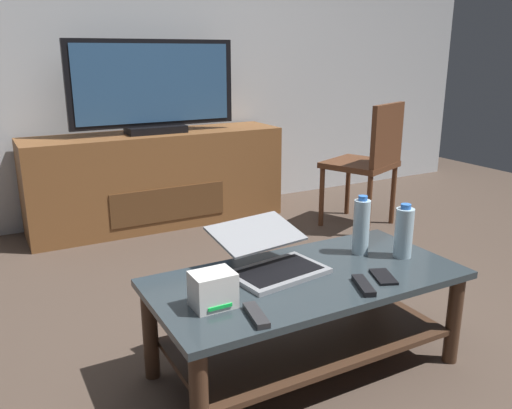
{
  "coord_description": "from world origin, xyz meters",
  "views": [
    {
      "loc": [
        -1.15,
        -1.54,
        1.24
      ],
      "look_at": [
        -0.03,
        0.49,
        0.56
      ],
      "focal_mm": 36.8,
      "sensor_mm": 36.0,
      "label": 1
    }
  ],
  "objects_px": {
    "cell_phone": "(383,277)",
    "water_bottle_far": "(361,226)",
    "water_bottle_near": "(404,232)",
    "soundbar_remote": "(256,315)",
    "router_box": "(213,290)",
    "dining_chair": "(370,158)",
    "laptop": "(269,256)",
    "tv_remote": "(364,285)",
    "coffee_table": "(306,305)",
    "television": "(154,89)",
    "media_cabinet": "(158,179)"
  },
  "relations": [
    {
      "from": "cell_phone",
      "to": "water_bottle_far",
      "type": "bearing_deg",
      "value": 92.47
    },
    {
      "from": "water_bottle_near",
      "to": "soundbar_remote",
      "type": "height_order",
      "value": "water_bottle_near"
    },
    {
      "from": "soundbar_remote",
      "to": "router_box",
      "type": "bearing_deg",
      "value": 132.32
    },
    {
      "from": "dining_chair",
      "to": "laptop",
      "type": "xyz_separation_m",
      "value": [
        -1.5,
        -1.17,
        -0.05
      ]
    },
    {
      "from": "dining_chair",
      "to": "water_bottle_near",
      "type": "xyz_separation_m",
      "value": [
        -0.94,
        -1.32,
        0.0
      ]
    },
    {
      "from": "cell_phone",
      "to": "tv_remote",
      "type": "bearing_deg",
      "value": -143.06
    },
    {
      "from": "coffee_table",
      "to": "laptop",
      "type": "height_order",
      "value": "laptop"
    },
    {
      "from": "cell_phone",
      "to": "coffee_table",
      "type": "bearing_deg",
      "value": 169.04
    },
    {
      "from": "television",
      "to": "water_bottle_far",
      "type": "xyz_separation_m",
      "value": [
        0.24,
        -1.98,
        -0.46
      ]
    },
    {
      "from": "dining_chair",
      "to": "coffee_table",
      "type": "bearing_deg",
      "value": -137.41
    },
    {
      "from": "coffee_table",
      "to": "laptop",
      "type": "relative_size",
      "value": 2.9
    },
    {
      "from": "water_bottle_far",
      "to": "tv_remote",
      "type": "relative_size",
      "value": 1.59
    },
    {
      "from": "media_cabinet",
      "to": "television",
      "type": "bearing_deg",
      "value": -90.0
    },
    {
      "from": "coffee_table",
      "to": "dining_chair",
      "type": "bearing_deg",
      "value": 42.59
    },
    {
      "from": "tv_remote",
      "to": "router_box",
      "type": "bearing_deg",
      "value": -171.66
    },
    {
      "from": "cell_phone",
      "to": "soundbar_remote",
      "type": "xyz_separation_m",
      "value": [
        -0.58,
        -0.04,
        0.01
      ]
    },
    {
      "from": "dining_chair",
      "to": "water_bottle_far",
      "type": "bearing_deg",
      "value": -131.76
    },
    {
      "from": "dining_chair",
      "to": "water_bottle_near",
      "type": "height_order",
      "value": "dining_chair"
    },
    {
      "from": "dining_chair",
      "to": "cell_phone",
      "type": "height_order",
      "value": "dining_chair"
    },
    {
      "from": "water_bottle_far",
      "to": "soundbar_remote",
      "type": "bearing_deg",
      "value": -156.49
    },
    {
      "from": "coffee_table",
      "to": "water_bottle_near",
      "type": "bearing_deg",
      "value": -3.54
    },
    {
      "from": "television",
      "to": "laptop",
      "type": "height_order",
      "value": "television"
    },
    {
      "from": "tv_remote",
      "to": "water_bottle_far",
      "type": "bearing_deg",
      "value": 74.84
    },
    {
      "from": "media_cabinet",
      "to": "dining_chair",
      "type": "distance_m",
      "value": 1.54
    },
    {
      "from": "dining_chair",
      "to": "soundbar_remote",
      "type": "distance_m",
      "value": 2.29
    },
    {
      "from": "dining_chair",
      "to": "tv_remote",
      "type": "distance_m",
      "value": 1.96
    },
    {
      "from": "dining_chair",
      "to": "cell_phone",
      "type": "relative_size",
      "value": 6.42
    },
    {
      "from": "coffee_table",
      "to": "television",
      "type": "xyz_separation_m",
      "value": [
        0.1,
        2.07,
        0.71
      ]
    },
    {
      "from": "television",
      "to": "router_box",
      "type": "distance_m",
      "value": 2.25
    },
    {
      "from": "television",
      "to": "soundbar_remote",
      "type": "bearing_deg",
      "value": -100.7
    },
    {
      "from": "water_bottle_far",
      "to": "dining_chair",
      "type": "bearing_deg",
      "value": 48.24
    },
    {
      "from": "laptop",
      "to": "water_bottle_near",
      "type": "height_order",
      "value": "water_bottle_near"
    },
    {
      "from": "television",
      "to": "cell_phone",
      "type": "relative_size",
      "value": 8.44
    },
    {
      "from": "water_bottle_near",
      "to": "router_box",
      "type": "bearing_deg",
      "value": -178.04
    },
    {
      "from": "router_box",
      "to": "tv_remote",
      "type": "distance_m",
      "value": 0.56
    },
    {
      "from": "laptop",
      "to": "water_bottle_near",
      "type": "xyz_separation_m",
      "value": [
        0.56,
        -0.15,
        0.05
      ]
    },
    {
      "from": "media_cabinet",
      "to": "television",
      "type": "distance_m",
      "value": 0.65
    },
    {
      "from": "laptop",
      "to": "tv_remote",
      "type": "bearing_deg",
      "value": -54.67
    },
    {
      "from": "cell_phone",
      "to": "soundbar_remote",
      "type": "bearing_deg",
      "value": -153.61
    },
    {
      "from": "dining_chair",
      "to": "cell_phone",
      "type": "bearing_deg",
      "value": -128.72
    },
    {
      "from": "cell_phone",
      "to": "soundbar_remote",
      "type": "relative_size",
      "value": 0.88
    },
    {
      "from": "tv_remote",
      "to": "laptop",
      "type": "bearing_deg",
      "value": 147.43
    },
    {
      "from": "water_bottle_near",
      "to": "water_bottle_far",
      "type": "bearing_deg",
      "value": 137.65
    },
    {
      "from": "coffee_table",
      "to": "water_bottle_near",
      "type": "relative_size",
      "value": 5.28
    },
    {
      "from": "router_box",
      "to": "water_bottle_far",
      "type": "relative_size",
      "value": 0.57
    },
    {
      "from": "coffee_table",
      "to": "media_cabinet",
      "type": "height_order",
      "value": "media_cabinet"
    },
    {
      "from": "water_bottle_far",
      "to": "laptop",
      "type": "bearing_deg",
      "value": 176.19
    },
    {
      "from": "media_cabinet",
      "to": "cell_phone",
      "type": "relative_size",
      "value": 13.19
    },
    {
      "from": "media_cabinet",
      "to": "tv_remote",
      "type": "xyz_separation_m",
      "value": [
        0.02,
        -2.28,
        0.08
      ]
    },
    {
      "from": "water_bottle_near",
      "to": "soundbar_remote",
      "type": "relative_size",
      "value": 1.43
    }
  ]
}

